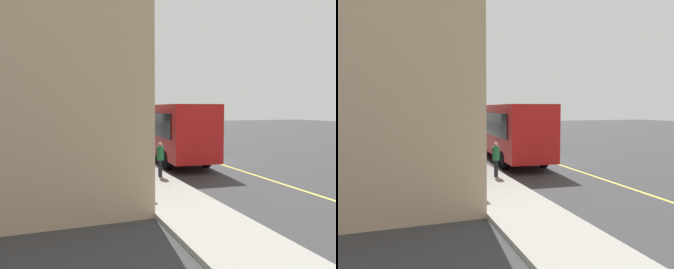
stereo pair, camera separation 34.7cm
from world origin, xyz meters
TOP-DOWN VIEW (x-y plane):
  - ground at (0.00, 0.00)m, footprint 120.00×120.00m
  - sidewalk at (0.00, 5.38)m, footprint 80.00×2.42m
  - lane_centre_stripe at (0.00, 0.00)m, footprint 36.00×0.16m
  - bus at (2.00, 2.16)m, footprint 11.28×3.31m
  - traffic_light at (2.34, 4.64)m, footprint 0.30×0.52m
  - car_silver at (8.97, -2.79)m, footprint 4.36×1.97m
  - pedestrian_mid_block at (-3.81, 4.73)m, footprint 0.34×0.34m
  - pedestrian_by_curb at (-2.05, 6.11)m, footprint 0.34×0.34m

SIDE VIEW (x-z plane):
  - ground at x=0.00m, z-range 0.00..0.00m
  - lane_centre_stripe at x=0.00m, z-range 0.00..0.01m
  - sidewalk at x=0.00m, z-range 0.00..0.15m
  - car_silver at x=8.97m, z-range -0.02..1.50m
  - pedestrian_mid_block at x=-3.81m, z-range 0.30..1.89m
  - pedestrian_by_curb at x=-2.05m, z-range 0.33..2.06m
  - bus at x=2.00m, z-range 0.24..3.74m
  - traffic_light at x=2.34m, z-range 0.93..4.13m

